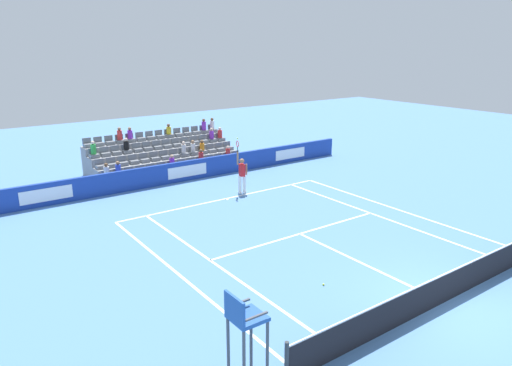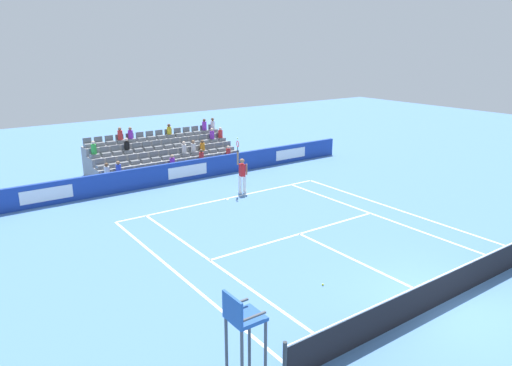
{
  "view_description": "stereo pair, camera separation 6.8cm",
  "coord_description": "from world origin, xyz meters",
  "views": [
    {
      "loc": [
        11.65,
        6.8,
        7.23
      ],
      "look_at": [
        -0.58,
        -10.19,
        1.1
      ],
      "focal_mm": 33.44,
      "sensor_mm": 36.0,
      "label": 1
    },
    {
      "loc": [
        11.6,
        6.84,
        7.23
      ],
      "look_at": [
        -0.58,
        -10.19,
        1.1
      ],
      "focal_mm": 33.44,
      "sensor_mm": 36.0,
      "label": 2
    }
  ],
  "objects": [
    {
      "name": "line_doubles_sideline_left",
      "position": [
        5.49,
        -5.95,
        0.0
      ],
      "size": [
        0.1,
        11.89,
        0.01
      ],
      "primitive_type": "cube",
      "color": "white",
      "rests_on": "ground"
    },
    {
      "name": "line_centre_service",
      "position": [
        0.0,
        -3.2,
        0.0
      ],
      "size": [
        0.1,
        6.4,
        0.01
      ],
      "primitive_type": "cube",
      "color": "white",
      "rests_on": "ground"
    },
    {
      "name": "stadium_stand",
      "position": [
        -0.01,
        -18.83,
        0.69
      ],
      "size": [
        8.68,
        3.8,
        2.62
      ],
      "color": "gray",
      "rests_on": "ground"
    },
    {
      "name": "line_singles_sideline_left",
      "position": [
        4.12,
        -5.95,
        0.0
      ],
      "size": [
        0.1,
        11.89,
        0.01
      ],
      "primitive_type": "cube",
      "color": "white",
      "rests_on": "ground"
    },
    {
      "name": "ground_plane",
      "position": [
        0.0,
        0.0,
        0.0
      ],
      "size": [
        80.0,
        80.0,
        0.0
      ],
      "primitive_type": "plane",
      "color": "#4C7AB2"
    },
    {
      "name": "tennis_net",
      "position": [
        0.0,
        0.0,
        0.49
      ],
      "size": [
        11.97,
        0.1,
        1.07
      ],
      "color": "#33383D",
      "rests_on": "ground"
    },
    {
      "name": "line_service",
      "position": [
        0.0,
        -6.4,
        0.0
      ],
      "size": [
        8.23,
        0.1,
        0.01
      ],
      "primitive_type": "cube",
      "color": "white",
      "rests_on": "ground"
    },
    {
      "name": "loose_tennis_ball",
      "position": [
        2.16,
        -2.79,
        0.03
      ],
      "size": [
        0.07,
        0.07,
        0.07
      ],
      "primitive_type": "sphere",
      "color": "#D1E533",
      "rests_on": "ground"
    },
    {
      "name": "line_baseline",
      "position": [
        0.0,
        -11.89,
        0.0
      ],
      "size": [
        10.97,
        0.1,
        0.01
      ],
      "primitive_type": "cube",
      "color": "white",
      "rests_on": "ground"
    },
    {
      "name": "sponsor_barrier",
      "position": [
        0.0,
        -15.89,
        0.55
      ],
      "size": [
        21.87,
        0.22,
        1.1
      ],
      "color": "#193899",
      "rests_on": "ground"
    },
    {
      "name": "umpire_chair",
      "position": [
        6.76,
        -0.4,
        1.52
      ],
      "size": [
        0.7,
        0.7,
        2.34
      ],
      "color": "#474C54",
      "rests_on": "ground"
    },
    {
      "name": "tennis_player",
      "position": [
        -1.15,
        -12.19,
        0.99
      ],
      "size": [
        0.51,
        0.4,
        2.85
      ],
      "color": "white",
      "rests_on": "ground"
    },
    {
      "name": "line_centre_mark",
      "position": [
        0.0,
        -11.79,
        0.0
      ],
      "size": [
        0.1,
        0.2,
        0.01
      ],
      "primitive_type": "cube",
      "color": "white",
      "rests_on": "ground"
    },
    {
      "name": "line_singles_sideline_right",
      "position": [
        -4.12,
        -5.95,
        0.0
      ],
      "size": [
        0.1,
        11.89,
        0.01
      ],
      "primitive_type": "cube",
      "color": "white",
      "rests_on": "ground"
    },
    {
      "name": "line_doubles_sideline_right",
      "position": [
        -5.49,
        -5.95,
        0.0
      ],
      "size": [
        0.1,
        11.89,
        0.01
      ],
      "primitive_type": "cube",
      "color": "white",
      "rests_on": "ground"
    }
  ]
}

